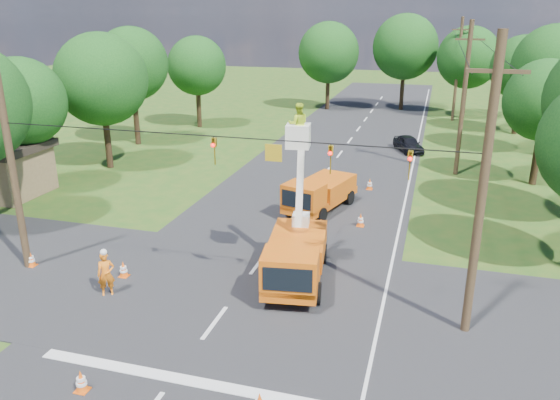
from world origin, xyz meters
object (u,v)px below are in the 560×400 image
(distant_car, at_px, (408,144))
(pole_left, at_px, (12,167))
(traffic_cone_2, at_px, (284,243))
(pole_right_near, at_px, (482,190))
(tree_left_e, at_px, (131,64))
(second_truck, at_px, (319,193))
(tree_far_a, at_px, (329,53))
(tree_right_d, at_px, (554,66))
(tree_right_e, at_px, (523,68))
(traffic_cone_4, at_px, (123,269))
(traffic_cone_5, at_px, (31,259))
(traffic_cone_7, at_px, (370,184))
(pole_right_far, at_px, (458,69))
(tree_far_c, at_px, (469,58))
(bucket_truck, at_px, (296,247))
(traffic_cone_0, at_px, (81,381))
(traffic_cone_3, at_px, (361,220))
(tree_right_c, at_px, (545,101))
(pole_right_mid, at_px, (464,99))
(tree_far_b, at_px, (405,47))
(tree_left_f, at_px, (197,66))
(tree_left_c, at_px, (21,102))
(tree_left_d, at_px, (101,79))
(ground_worker, at_px, (106,274))

(distant_car, bearing_deg, pole_left, -144.53)
(traffic_cone_2, bearing_deg, pole_right_near, -30.99)
(pole_right_near, bearing_deg, tree_left_e, 138.99)
(second_truck, bearing_deg, tree_far_a, 116.57)
(pole_left, xyz_separation_m, tree_right_d, (24.30, 27.00, 2.18))
(second_truck, height_order, tree_right_e, tree_right_e)
(traffic_cone_4, xyz_separation_m, pole_left, (-4.50, -0.29, 4.14))
(traffic_cone_5, distance_m, traffic_cone_7, 19.53)
(pole_left, bearing_deg, tree_far_a, 84.03)
(traffic_cone_2, bearing_deg, tree_right_d, 57.60)
(tree_right_e, bearing_deg, tree_far_a, 156.95)
(tree_left_e, relative_size, tree_right_e, 1.09)
(traffic_cone_2, xyz_separation_m, pole_right_near, (7.84, -4.71, 4.75))
(pole_right_far, relative_size, tree_far_c, 1.09)
(bucket_truck, bearing_deg, tree_right_e, 62.22)
(tree_far_a, bearing_deg, traffic_cone_0, -86.87)
(traffic_cone_3, relative_size, tree_left_e, 0.08)
(second_truck, bearing_deg, tree_right_e, 78.81)
(tree_right_e, bearing_deg, tree_right_c, -92.15)
(traffic_cone_4, distance_m, pole_left, 6.12)
(bucket_truck, distance_m, traffic_cone_3, 7.08)
(tree_far_a, bearing_deg, traffic_cone_7, -73.51)
(pole_left, relative_size, tree_far_c, 0.98)
(second_truck, distance_m, tree_far_c, 33.19)
(tree_right_e, bearing_deg, pole_right_mid, -109.46)
(tree_far_c, bearing_deg, tree_far_b, 155.22)
(tree_right_d, bearing_deg, pole_right_mid, -131.99)
(pole_right_far, xyz_separation_m, tree_far_b, (-5.50, 5.00, 1.70))
(traffic_cone_7, bearing_deg, traffic_cone_2, -104.63)
(traffic_cone_7, distance_m, pole_right_near, 16.48)
(traffic_cone_3, xyz_separation_m, tree_far_c, (5.85, 33.36, 5.70))
(tree_right_c, relative_size, tree_far_a, 0.82)
(tree_left_e, bearing_deg, bucket_truck, -47.03)
(tree_left_f, bearing_deg, tree_left_c, -94.63)
(pole_right_far, bearing_deg, traffic_cone_0, -103.08)
(traffic_cone_4, height_order, tree_far_b, tree_far_b)
(traffic_cone_5, height_order, tree_far_c, tree_far_c)
(tree_far_c, bearing_deg, tree_right_e, -58.44)
(traffic_cone_3, height_order, tree_right_c, tree_right_c)
(traffic_cone_0, xyz_separation_m, pole_right_far, (10.79, 46.46, 4.75))
(tree_left_e, xyz_separation_m, tree_right_d, (31.60, 5.00, 0.19))
(traffic_cone_3, relative_size, tree_far_b, 0.07)
(tree_left_f, xyz_separation_m, tree_far_b, (17.80, 15.00, 1.12))
(pole_right_near, bearing_deg, traffic_cone_4, 178.78)
(tree_left_e, bearing_deg, tree_left_d, -75.58)
(traffic_cone_3, relative_size, tree_far_a, 0.07)
(tree_far_b, bearing_deg, traffic_cone_3, -88.98)
(ground_worker, xyz_separation_m, tree_left_d, (-10.21, 16.22, 5.22))
(traffic_cone_7, relative_size, tree_far_c, 0.08)
(bucket_truck, xyz_separation_m, pole_right_near, (6.54, -1.86, 3.58))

